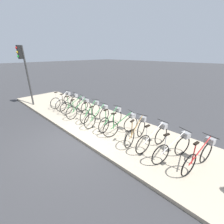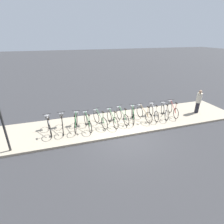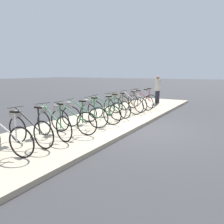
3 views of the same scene
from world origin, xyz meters
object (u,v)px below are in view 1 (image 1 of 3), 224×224
object	(u,v)px
parked_bicycle_9	(154,137)
parked_bicycle_10	(174,147)
parked_bicycle_3	(80,108)
parked_bicycle_7	(123,124)
parked_bicycle_5	(99,116)
traffic_light	(23,64)
parked_bicycle_1	(70,102)
parked_bicycle_8	(137,130)
parked_bicycle_2	(76,105)
parked_bicycle_11	(200,155)
parked_bicycle_6	(112,119)
parked_bicycle_0	(63,99)
parked_bicycle_4	(92,111)

from	to	relation	value
parked_bicycle_9	parked_bicycle_10	xyz separation A→B (m)	(0.76, -0.10, 0.00)
parked_bicycle_3	parked_bicycle_7	bearing A→B (deg)	2.09
parked_bicycle_5	parked_bicycle_9	xyz separation A→B (m)	(2.87, 0.10, 0.00)
parked_bicycle_3	traffic_light	bearing A→B (deg)	-162.98
parked_bicycle_1	parked_bicycle_8	world-z (taller)	same
parked_bicycle_2	parked_bicycle_5	size ratio (longest dim) A/B	0.99
parked_bicycle_7	parked_bicycle_9	size ratio (longest dim) A/B	0.96
parked_bicycle_5	parked_bicycle_10	bearing A→B (deg)	-0.11
parked_bicycle_8	parked_bicycle_11	xyz separation A→B (m)	(2.19, 0.05, 0.00)
parked_bicycle_2	parked_bicycle_3	distance (m)	0.65
parked_bicycle_2	parked_bicycle_8	world-z (taller)	same
parked_bicycle_1	parked_bicycle_2	size ratio (longest dim) A/B	1.01
parked_bicycle_5	parked_bicycle_6	size ratio (longest dim) A/B	1.00
parked_bicycle_0	parked_bicycle_1	bearing A→B (deg)	2.94
parked_bicycle_0	parked_bicycle_6	bearing A→B (deg)	0.40
parked_bicycle_3	parked_bicycle_0	bearing A→B (deg)	175.70
parked_bicycle_8	parked_bicycle_10	world-z (taller)	same
parked_bicycle_0	parked_bicycle_5	bearing A→B (deg)	-2.33
parked_bicycle_2	parked_bicycle_6	size ratio (longest dim) A/B	0.99
parked_bicycle_6	parked_bicycle_8	bearing A→B (deg)	-4.14
parked_bicycle_2	parked_bicycle_5	bearing A→B (deg)	-3.58
parked_bicycle_3	parked_bicycle_6	xyz separation A→B (m)	(2.20, 0.19, 0.00)
parked_bicycle_3	parked_bicycle_7	xyz separation A→B (m)	(2.90, 0.11, 0.00)
parked_bicycle_3	parked_bicycle_7	size ratio (longest dim) A/B	1.05
parked_bicycle_11	traffic_light	distance (m)	10.02
parked_bicycle_8	parked_bicycle_1	bearing A→B (deg)	178.74
parked_bicycle_4	parked_bicycle_7	size ratio (longest dim) A/B	1.01
parked_bicycle_2	parked_bicycle_10	size ratio (longest dim) A/B	1.03
parked_bicycle_0	traffic_light	distance (m)	3.09
parked_bicycle_8	parked_bicycle_9	bearing A→B (deg)	1.86
parked_bicycle_0	parked_bicycle_4	size ratio (longest dim) A/B	1.03
parked_bicycle_2	traffic_light	distance (m)	4.12
parked_bicycle_5	parked_bicycle_8	xyz separation A→B (m)	(2.14, 0.07, 0.00)
parked_bicycle_3	parked_bicycle_8	bearing A→B (deg)	1.36
traffic_light	parked_bicycle_4	bearing A→B (deg)	16.21
parked_bicycle_4	parked_bicycle_7	xyz separation A→B (m)	(2.14, -0.05, 0.00)
parked_bicycle_4	parked_bicycle_6	size ratio (longest dim) A/B	0.97
parked_bicycle_5	parked_bicycle_6	bearing A→B (deg)	13.93
parked_bicycle_3	parked_bicycle_5	size ratio (longest dim) A/B	1.00
parked_bicycle_5	parked_bicycle_8	distance (m)	2.14
parked_bicycle_5	parked_bicycle_7	xyz separation A→B (m)	(1.42, 0.09, 0.00)
parked_bicycle_2	parked_bicycle_11	world-z (taller)	same
parked_bicycle_5	parked_bicycle_7	world-z (taller)	same
parked_bicycle_8	parked_bicycle_9	size ratio (longest dim) A/B	1.00
parked_bicycle_4	parked_bicycle_8	xyz separation A→B (m)	(2.87, -0.07, 0.00)
parked_bicycle_9	parked_bicycle_10	distance (m)	0.76
parked_bicycle_0	parked_bicycle_3	distance (m)	2.12
parked_bicycle_6	parked_bicycle_10	size ratio (longest dim) A/B	1.04
parked_bicycle_8	parked_bicycle_11	bearing A→B (deg)	1.26
parked_bicycle_6	traffic_light	bearing A→B (deg)	-167.23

